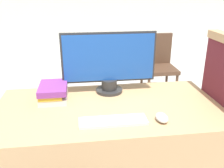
{
  "coord_description": "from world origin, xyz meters",
  "views": [
    {
      "loc": [
        -0.17,
        -1.02,
        1.47
      ],
      "look_at": [
        0.02,
        0.33,
        0.94
      ],
      "focal_mm": 40.0,
      "sensor_mm": 36.0,
      "label": 1
    }
  ],
  "objects_px": {
    "monitor": "(109,63)",
    "far_chair": "(158,63)",
    "keyboard": "(113,121)",
    "book_stack": "(53,92)",
    "mouse": "(162,118)"
  },
  "relations": [
    {
      "from": "monitor",
      "to": "far_chair",
      "type": "distance_m",
      "value": 1.9
    },
    {
      "from": "keyboard",
      "to": "book_stack",
      "type": "xyz_separation_m",
      "value": [
        -0.35,
        0.34,
        0.04
      ]
    },
    {
      "from": "monitor",
      "to": "book_stack",
      "type": "height_order",
      "value": "monitor"
    },
    {
      "from": "far_chair",
      "to": "keyboard",
      "type": "bearing_deg",
      "value": -85.53
    },
    {
      "from": "mouse",
      "to": "keyboard",
      "type": "bearing_deg",
      "value": 176.15
    },
    {
      "from": "keyboard",
      "to": "mouse",
      "type": "relative_size",
      "value": 3.57
    },
    {
      "from": "monitor",
      "to": "book_stack",
      "type": "relative_size",
      "value": 2.6
    },
    {
      "from": "keyboard",
      "to": "book_stack",
      "type": "relative_size",
      "value": 1.51
    },
    {
      "from": "mouse",
      "to": "book_stack",
      "type": "distance_m",
      "value": 0.71
    },
    {
      "from": "monitor",
      "to": "keyboard",
      "type": "bearing_deg",
      "value": -94.19
    },
    {
      "from": "keyboard",
      "to": "mouse",
      "type": "distance_m",
      "value": 0.27
    },
    {
      "from": "far_chair",
      "to": "book_stack",
      "type": "bearing_deg",
      "value": -98.0
    },
    {
      "from": "monitor",
      "to": "keyboard",
      "type": "distance_m",
      "value": 0.48
    },
    {
      "from": "monitor",
      "to": "mouse",
      "type": "distance_m",
      "value": 0.54
    },
    {
      "from": "keyboard",
      "to": "far_chair",
      "type": "height_order",
      "value": "far_chair"
    }
  ]
}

